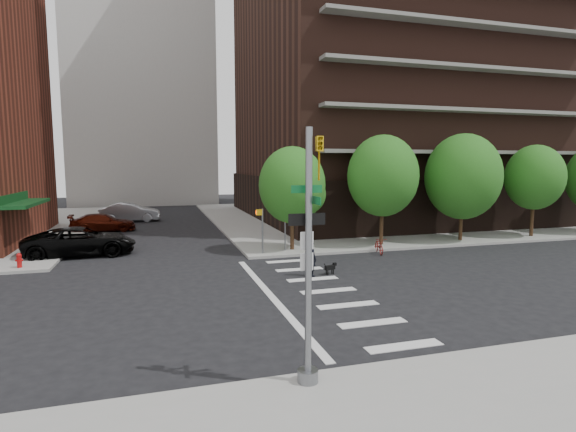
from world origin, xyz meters
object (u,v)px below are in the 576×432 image
object	(u,v)px
parked_car_black	(81,241)
parked_car_silver	(130,212)
parked_car_maroon	(103,223)
fire_hydrant	(19,260)
dog_walker	(311,259)
traffic_signal	(310,277)
scooter	(379,246)

from	to	relation	value
parked_car_black	parked_car_silver	world-z (taller)	parked_car_silver
parked_car_maroon	parked_car_silver	world-z (taller)	parked_car_silver
fire_hydrant	parked_car_maroon	bearing A→B (deg)	78.33
parked_car_silver	parked_car_maroon	bearing A→B (deg)	166.03
parked_car_silver	dog_walker	distance (m)	25.44
traffic_signal	scooter	distance (m)	16.93
scooter	dog_walker	xyz separation A→B (m)	(-5.65, -3.89, 0.36)
traffic_signal	parked_car_silver	xyz separation A→B (m)	(-5.68, 33.79, -1.83)
fire_hydrant	scooter	distance (m)	19.34
fire_hydrant	parked_car_silver	xyz separation A→B (m)	(4.35, 18.49, 0.32)
fire_hydrant	parked_car_black	bearing A→B (deg)	51.68
traffic_signal	fire_hydrant	bearing A→B (deg)	123.26
traffic_signal	parked_car_black	xyz separation A→B (m)	(-7.63, 18.33, -1.86)
fire_hydrant	scooter	world-z (taller)	scooter
fire_hydrant	dog_walker	size ratio (longest dim) A/B	0.44
parked_car_black	traffic_signal	bearing A→B (deg)	-161.16
fire_hydrant	parked_car_silver	bearing A→B (deg)	76.77
parked_car_black	parked_car_silver	bearing A→B (deg)	-10.94
parked_car_silver	scooter	distance (m)	24.81
parked_car_black	dog_walker	bearing A→B (deg)	-129.95
traffic_signal	parked_car_maroon	world-z (taller)	traffic_signal
parked_car_silver	fire_hydrant	bearing A→B (deg)	169.34
traffic_signal	parked_car_black	world-z (taller)	traffic_signal
scooter	dog_walker	world-z (taller)	dog_walker
parked_car_maroon	parked_car_black	bearing A→B (deg)	175.47
parked_car_maroon	parked_car_silver	size ratio (longest dim) A/B	0.92
parked_car_black	parked_car_maroon	size ratio (longest dim) A/B	1.23
dog_walker	scooter	bearing A→B (deg)	-76.59
dog_walker	parked_car_black	bearing A→B (deg)	32.64
parked_car_maroon	parked_car_silver	xyz separation A→B (m)	(1.73, 5.84, 0.16)
fire_hydrant	scooter	bearing A→B (deg)	-3.85
parked_car_black	parked_car_maroon	distance (m)	9.62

